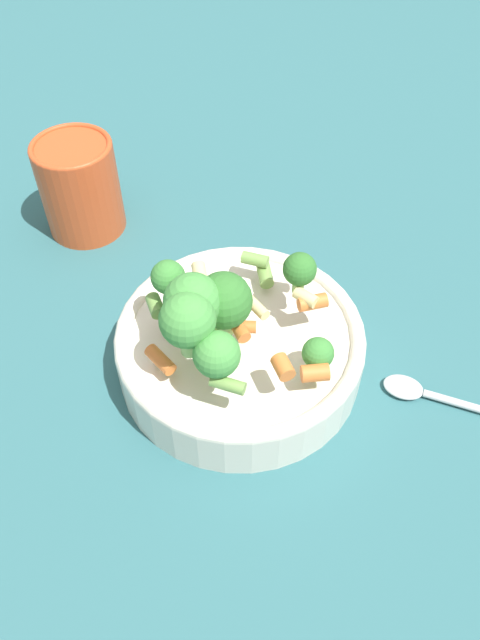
{
  "coord_description": "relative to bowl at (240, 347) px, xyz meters",
  "views": [
    {
      "loc": [
        -0.34,
        0.1,
        0.47
      ],
      "look_at": [
        0.0,
        0.0,
        0.07
      ],
      "focal_mm": 35.0,
      "sensor_mm": 36.0,
      "label": 1
    }
  ],
  "objects": [
    {
      "name": "spoon",
      "position": [
        -0.09,
        -0.17,
        -0.02
      ],
      "size": [
        0.13,
        0.17,
        0.01
      ],
      "rotation": [
        0.0,
        0.0,
        7.21
      ],
      "color": "silver",
      "rests_on": "ground_plane"
    },
    {
      "name": "cup",
      "position": [
        0.24,
        0.11,
        0.03
      ],
      "size": [
        0.09,
        0.09,
        0.11
      ],
      "color": "#CC4C23",
      "rests_on": "ground_plane"
    },
    {
      "name": "pasta_salad",
      "position": [
        -0.02,
        0.02,
        0.07
      ],
      "size": [
        0.16,
        0.16,
        0.09
      ],
      "color": "#8CB766",
      "rests_on": "bowl"
    },
    {
      "name": "bowl",
      "position": [
        0.0,
        0.0,
        0.0
      ],
      "size": [
        0.22,
        0.22,
        0.05
      ],
      "color": "silver",
      "rests_on": "ground_plane"
    },
    {
      "name": "ground_plane",
      "position": [
        0.0,
        0.0,
        -0.03
      ],
      "size": [
        3.0,
        3.0,
        0.0
      ],
      "primitive_type": "plane",
      "color": "#2D6066"
    }
  ]
}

